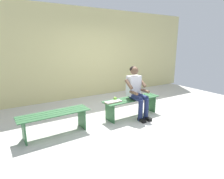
{
  "coord_description": "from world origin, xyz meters",
  "views": [
    {
      "loc": [
        2.83,
        3.63,
        1.8
      ],
      "look_at": [
        0.68,
        0.15,
        0.81
      ],
      "focal_mm": 30.3,
      "sensor_mm": 36.0,
      "label": 1
    }
  ],
  "objects": [
    {
      "name": "apple",
      "position": [
        0.44,
        -0.09,
        0.5
      ],
      "size": [
        0.09,
        0.09,
        0.09
      ],
      "primitive_type": "sphere",
      "color": "#72B738",
      "rests_on": "bench_near"
    },
    {
      "name": "brick_wall",
      "position": [
        0.5,
        -2.4,
        1.47
      ],
      "size": [
        9.5,
        0.24,
        2.95
      ],
      "primitive_type": "cube",
      "color": "#D1C684",
      "rests_on": "ground"
    },
    {
      "name": "bench_near",
      "position": [
        0.0,
        0.0,
        0.34
      ],
      "size": [
        1.57,
        0.45,
        0.46
      ],
      "rotation": [
        0.0,
        0.0,
        0.03
      ],
      "color": "#2D6038",
      "rests_on": "ground"
    },
    {
      "name": "bench_far",
      "position": [
        1.94,
        0.0,
        0.34
      ],
      "size": [
        1.42,
        0.45,
        0.46
      ],
      "rotation": [
        0.0,
        0.0,
        0.03
      ],
      "color": "#2D6038",
      "rests_on": "ground"
    },
    {
      "name": "book_open",
      "position": [
        0.56,
        0.01,
        0.47
      ],
      "size": [
        0.42,
        0.17,
        0.02
      ],
      "rotation": [
        0.0,
        0.0,
        0.03
      ],
      "color": "white",
      "rests_on": "bench_near"
    },
    {
      "name": "ground_plane",
      "position": [
        0.97,
        1.0,
        -0.02
      ],
      "size": [
        10.0,
        7.0,
        0.04
      ],
      "primitive_type": "cube",
      "color": "beige"
    },
    {
      "name": "person_seated",
      "position": [
        -0.06,
        0.1,
        0.7
      ],
      "size": [
        0.5,
        0.69,
        1.26
      ],
      "color": "silver",
      "rests_on": "ground"
    }
  ]
}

